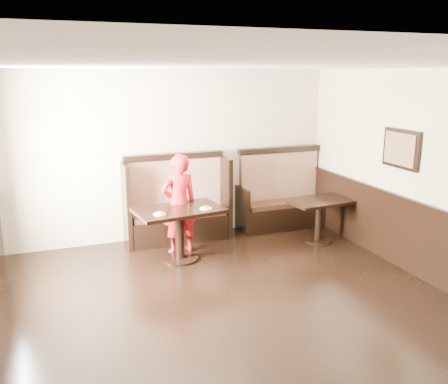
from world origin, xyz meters
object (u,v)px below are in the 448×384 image
booth_neighbor (281,201)px  table_neighbor (319,210)px  booth_main (177,209)px  table_main (179,221)px  child (179,204)px

booth_neighbor → table_neighbor: size_ratio=1.54×
booth_main → booth_neighbor: same height
booth_main → table_main: (-0.21, -0.91, 0.09)m
booth_neighbor → table_neighbor: 0.94m
table_main → table_neighbor: bearing=-7.3°
booth_main → child: 0.67m
booth_neighbor → table_neighbor: (0.23, -0.91, 0.05)m
child → booth_neighbor: bearing=-171.6°
table_main → child: child is taller
booth_neighbor → table_main: 2.34m
booth_neighbor → table_main: size_ratio=1.22×
booth_main → table_main: 0.94m
table_main → child: (0.09, 0.31, 0.17)m
table_main → child: 0.36m
booth_neighbor → child: 2.17m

